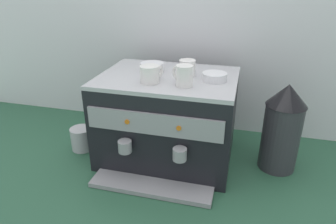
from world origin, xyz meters
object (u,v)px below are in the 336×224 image
object	(u,v)px
ceramic_cup_0	(187,68)
ceramic_bowl_0	(214,77)
espresso_machine	(168,118)
coffee_grinder	(282,127)
ceramic_cup_1	(151,74)
ceramic_cup_2	(184,75)
milk_pitcher	(82,139)
ceramic_bowl_1	(152,67)

from	to	relation	value
ceramic_cup_0	ceramic_bowl_0	size ratio (longest dim) A/B	1.05
espresso_machine	coffee_grinder	size ratio (longest dim) A/B	1.50
ceramic_cup_0	ceramic_bowl_0	world-z (taller)	ceramic_cup_0
espresso_machine	ceramic_cup_1	xyz separation A→B (m)	(-0.05, -0.10, 0.24)
ceramic_cup_0	ceramic_bowl_0	bearing A→B (deg)	-19.07
ceramic_cup_0	ceramic_cup_2	xyz separation A→B (m)	(0.01, -0.14, 0.01)
coffee_grinder	ceramic_cup_2	bearing A→B (deg)	-161.96
milk_pitcher	ceramic_bowl_1	bearing A→B (deg)	16.39
ceramic_cup_1	ceramic_bowl_1	bearing A→B (deg)	105.30
ceramic_cup_0	ceramic_cup_1	size ratio (longest dim) A/B	0.96
ceramic_cup_0	ceramic_cup_2	size ratio (longest dim) A/B	1.11
ceramic_cup_0	ceramic_cup_1	world-z (taller)	ceramic_cup_1
ceramic_cup_2	ceramic_bowl_1	size ratio (longest dim) A/B	0.92
espresso_machine	ceramic_cup_0	distance (m)	0.25
ceramic_cup_0	ceramic_cup_2	bearing A→B (deg)	-84.61
ceramic_cup_2	ceramic_bowl_1	xyz separation A→B (m)	(-0.18, 0.15, -0.02)
ceramic_cup_0	ceramic_bowl_1	xyz separation A→B (m)	(-0.17, 0.01, -0.02)
ceramic_cup_0	ceramic_cup_2	distance (m)	0.14
espresso_machine	ceramic_bowl_1	xyz separation A→B (m)	(-0.09, 0.05, 0.22)
espresso_machine	ceramic_bowl_1	world-z (taller)	ceramic_bowl_1
ceramic_bowl_0	milk_pitcher	bearing A→B (deg)	-175.90
coffee_grinder	ceramic_bowl_1	bearing A→B (deg)	178.44
ceramic_cup_2	ceramic_bowl_0	xyz separation A→B (m)	(0.11, 0.10, -0.03)
ceramic_cup_0	ceramic_cup_2	world-z (taller)	ceramic_cup_2
ceramic_cup_1	milk_pitcher	xyz separation A→B (m)	(-0.39, 0.05, -0.38)
ceramic_bowl_0	ceramic_cup_1	bearing A→B (deg)	-160.02
espresso_machine	ceramic_bowl_0	distance (m)	0.30
ceramic_bowl_0	milk_pitcher	distance (m)	0.74
ceramic_cup_2	coffee_grinder	world-z (taller)	ceramic_cup_2
ceramic_cup_0	milk_pitcher	world-z (taller)	ceramic_cup_0
ceramic_cup_0	milk_pitcher	distance (m)	0.65
ceramic_cup_1	ceramic_cup_2	bearing A→B (deg)	-1.64
espresso_machine	ceramic_cup_0	size ratio (longest dim) A/B	5.54
ceramic_bowl_1	coffee_grinder	world-z (taller)	ceramic_bowl_1
coffee_grinder	milk_pitcher	xyz separation A→B (m)	(-0.94, -0.09, -0.15)
ceramic_bowl_1	ceramic_bowl_0	bearing A→B (deg)	-10.96
ceramic_cup_0	milk_pitcher	bearing A→B (deg)	-170.20
ceramic_bowl_0	milk_pitcher	world-z (taller)	ceramic_bowl_0
milk_pitcher	coffee_grinder	bearing A→B (deg)	5.21
ceramic_bowl_1	milk_pitcher	distance (m)	0.52
ceramic_cup_2	ceramic_cup_1	bearing A→B (deg)	178.36
ceramic_bowl_0	coffee_grinder	size ratio (longest dim) A/B	0.26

